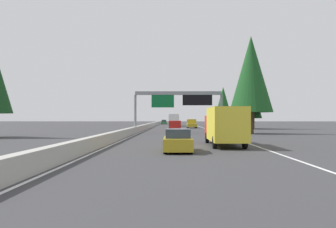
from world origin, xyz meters
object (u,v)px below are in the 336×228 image
object	(u,v)px
sedan_near_center	(164,122)
bus_far_left	(174,120)
pickup_near_right	(192,124)
conifer_right_near	(251,74)
sedan_distant_a	(178,141)
box_truck_far_center	(224,125)
sign_gantry_overhead	(180,100)
minivan_far_right	(175,125)
conifer_right_mid	(253,83)
conifer_right_distant	(223,102)
sedan_mid_center	(164,122)
conifer_right_far	(252,100)

from	to	relation	value
sedan_near_center	bus_far_left	distance (m)	25.71
pickup_near_right	conifer_right_near	xyz separation A→B (m)	(-27.96, -6.73, 7.22)
pickup_near_right	conifer_right_near	distance (m)	29.65
sedan_distant_a	box_truck_far_center	size ratio (longest dim) A/B	0.52
sedan_near_center	sign_gantry_overhead	bearing A→B (deg)	-176.60
bus_far_left	minivan_far_right	xyz separation A→B (m)	(-33.90, -0.15, -0.77)
sign_gantry_overhead	conifer_right_near	world-z (taller)	conifer_right_near
pickup_near_right	box_truck_far_center	bearing A→B (deg)	-179.85
box_truck_far_center	conifer_right_mid	world-z (taller)	conifer_right_mid
pickup_near_right	bus_far_left	bearing A→B (deg)	12.43
conifer_right_distant	conifer_right_mid	bearing A→B (deg)	179.30
conifer_right_mid	conifer_right_distant	xyz separation A→B (m)	(46.04, -0.56, -1.58)
sign_gantry_overhead	box_truck_far_center	world-z (taller)	sign_gantry_overhead
sign_gantry_overhead	conifer_right_mid	bearing A→B (deg)	-37.63
conifer_right_near	sedan_mid_center	bearing A→B (deg)	9.91
sedan_near_center	conifer_right_near	distance (m)	72.37
box_truck_far_center	conifer_right_far	xyz separation A→B (m)	(45.18, -11.75, 4.12)
box_truck_far_center	conifer_right_near	distance (m)	23.27
bus_far_left	sedan_mid_center	xyz separation A→B (m)	(34.91, 3.47, -1.03)
sign_gantry_overhead	sedan_distant_a	bearing A→B (deg)	178.88
sign_gantry_overhead	conifer_right_far	world-z (taller)	conifer_right_far
minivan_far_right	sedan_near_center	bearing A→B (deg)	3.29
minivan_far_right	bus_far_left	bearing A→B (deg)	0.26
conifer_right_distant	box_truck_far_center	bearing A→B (deg)	172.34
sign_gantry_overhead	conifer_right_distant	distance (m)	66.54
pickup_near_right	sedan_mid_center	size ratio (longest dim) A/B	1.27
sign_gantry_overhead	sedan_distant_a	size ratio (longest dim) A/B	2.88
bus_far_left	conifer_right_mid	distance (m)	29.55
conifer_right_mid	conifer_right_distant	world-z (taller)	conifer_right_mid
conifer_right_far	sedan_near_center	bearing A→B (deg)	22.02
conifer_right_near	conifer_right_far	world-z (taller)	conifer_right_near
bus_far_left	conifer_right_far	bearing A→B (deg)	-143.70
pickup_near_right	conifer_right_mid	distance (m)	15.65
sedan_distant_a	sedan_mid_center	bearing A→B (deg)	2.00
minivan_far_right	conifer_right_far	bearing A→B (deg)	-51.00
bus_far_left	conifer_right_mid	world-z (taller)	conifer_right_mid
conifer_right_near	conifer_right_mid	size ratio (longest dim) A/B	0.91
bus_far_left	conifer_right_mid	size ratio (longest dim) A/B	0.78
sedan_distant_a	pickup_near_right	xyz separation A→B (m)	(54.27, -3.55, 0.23)
sign_gantry_overhead	conifer_right_near	size ratio (longest dim) A/B	0.95
conifer_right_far	conifer_right_mid	bearing A→B (deg)	171.75
conifer_right_distant	pickup_near_right	bearing A→B (deg)	162.88
sign_gantry_overhead	pickup_near_right	distance (m)	26.24
sedan_near_center	sedan_mid_center	world-z (taller)	same
box_truck_far_center	pickup_near_right	bearing A→B (deg)	0.15
minivan_far_right	conifer_right_distant	world-z (taller)	conifer_right_distant
sedan_distant_a	conifer_right_far	distance (m)	52.71
box_truck_far_center	conifer_right_distant	xyz separation A→B (m)	(88.29, -11.88, 5.74)
sedan_distant_a	conifer_right_distant	bearing A→B (deg)	-9.47
sign_gantry_overhead	bus_far_left	xyz separation A→B (m)	(43.00, 0.80, -3.01)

